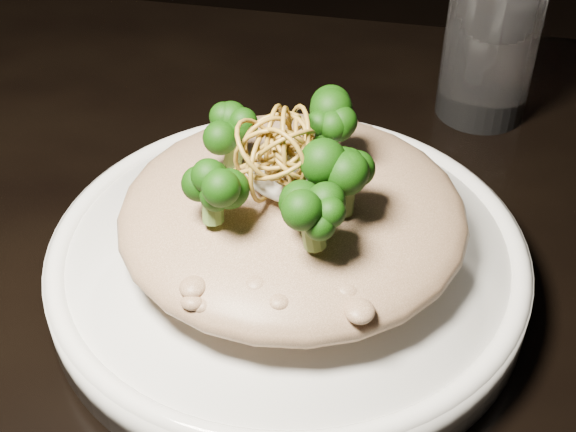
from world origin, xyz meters
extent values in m
cube|color=black|center=(0.00, 0.00, 0.73)|extent=(1.10, 0.80, 0.04)
cylinder|color=white|center=(-0.02, 0.02, 0.77)|extent=(0.30, 0.30, 0.03)
ellipsoid|color=brown|center=(-0.02, 0.02, 0.80)|extent=(0.21, 0.21, 0.05)
ellipsoid|color=white|center=(-0.02, 0.03, 0.84)|extent=(0.06, 0.06, 0.02)
cylinder|color=white|center=(0.10, 0.25, 0.81)|extent=(0.09, 0.09, 0.13)
camera|label=1|loc=(0.05, -0.34, 1.11)|focal=50.00mm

